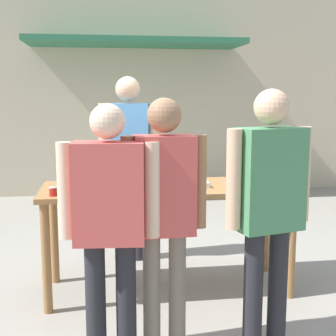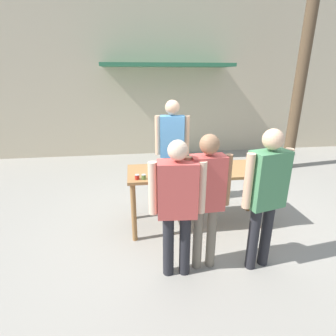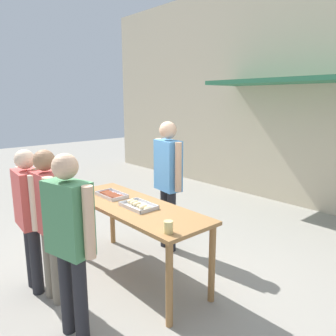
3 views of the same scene
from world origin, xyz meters
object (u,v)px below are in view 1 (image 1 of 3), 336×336
person_server_behind_table (129,151)px  condiment_jar_ketchup (65,191)px  person_customer_waiting_in_line (164,203)px  food_tray_buns (181,183)px  person_customer_holding_hotdog (109,213)px  person_customer_with_cup (269,199)px  beer_cup (282,182)px  condiment_jar_mustard (53,192)px  food_tray_sausages (112,186)px

person_server_behind_table → condiment_jar_ketchup: bearing=-109.0°
condiment_jar_ketchup → person_customer_waiting_in_line: person_customer_waiting_in_line is taller
food_tray_buns → person_customer_holding_hotdog: bearing=-121.2°
food_tray_buns → person_server_behind_table: 0.90m
person_server_behind_table → food_tray_buns: bearing=-55.8°
condiment_jar_ketchup → person_customer_waiting_in_line: (0.65, -0.67, 0.05)m
person_customer_with_cup → food_tray_buns: bearing=-83.2°
condiment_jar_ketchup → person_customer_holding_hotdog: 0.81m
beer_cup → person_customer_waiting_in_line: size_ratio=0.07×
condiment_jar_mustard → beer_cup: bearing=0.5°
condiment_jar_mustard → person_customer_waiting_in_line: bearing=-42.7°
condiment_jar_ketchup → food_tray_sausages: bearing=35.3°
condiment_jar_mustard → beer_cup: beer_cup is taller
condiment_jar_ketchup → person_customer_with_cup: 1.50m
condiment_jar_ketchup → person_customer_holding_hotdog: person_customer_holding_hotdog is taller
food_tray_sausages → person_customer_waiting_in_line: person_customer_waiting_in_line is taller
condiment_jar_mustard → person_customer_holding_hotdog: 0.85m
condiment_jar_ketchup → beer_cup: (1.69, 0.02, 0.02)m
food_tray_buns → condiment_jar_ketchup: bearing=-164.7°
food_tray_sausages → condiment_jar_ketchup: bearing=-144.7°
condiment_jar_ketchup → beer_cup: bearing=0.8°
condiment_jar_mustard → person_customer_holding_hotdog: bearing=-62.1°
condiment_jar_ketchup → person_customer_waiting_in_line: bearing=-45.9°
food_tray_buns → condiment_jar_mustard: (-1.00, -0.24, 0.01)m
food_tray_buns → beer_cup: beer_cup is taller
condiment_jar_ketchup → food_tray_buns: bearing=15.3°
person_customer_waiting_in_line → person_server_behind_table: bearing=-88.4°
person_customer_holding_hotdog → person_customer_waiting_in_line: size_ratio=0.98×
condiment_jar_mustard → person_customer_waiting_in_line: size_ratio=0.04×
person_customer_with_cup → person_customer_holding_hotdog: bearing=-13.9°
condiment_jar_mustard → person_server_behind_table: size_ratio=0.04×
person_customer_holding_hotdog → person_customer_waiting_in_line: bearing=-163.0°
food_tray_sausages → condiment_jar_ketchup: condiment_jar_ketchup is taller
condiment_jar_mustard → condiment_jar_ketchup: bearing=-5.3°
food_tray_sausages → person_server_behind_table: (0.18, 0.79, 0.18)m
condiment_jar_ketchup → person_server_behind_table: bearing=62.9°
condiment_jar_ketchup → person_customer_waiting_in_line: 0.94m
condiment_jar_ketchup → person_customer_with_cup: bearing=-30.0°
food_tray_buns → person_customer_waiting_in_line: size_ratio=0.26×
beer_cup → person_customer_holding_hotdog: size_ratio=0.07×
food_tray_sausages → person_customer_with_cup: (0.94, -1.00, 0.09)m
food_tray_sausages → person_customer_holding_hotdog: (-0.04, -1.00, 0.03)m
food_tray_sausages → beer_cup: beer_cup is taller
person_server_behind_table → person_customer_with_cup: (0.76, -1.79, -0.09)m
food_tray_sausages → beer_cup: 1.35m
person_customer_holding_hotdog → person_customer_waiting_in_line: (0.34, 0.07, 0.03)m
beer_cup → condiment_jar_ketchup: bearing=-179.2°
condiment_jar_ketchup → person_customer_holding_hotdog: bearing=-67.2°
condiment_jar_mustard → person_server_behind_table: 1.21m
person_customer_waiting_in_line → beer_cup: bearing=-148.5°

